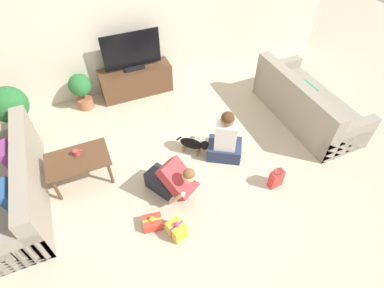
% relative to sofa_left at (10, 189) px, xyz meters
% --- Properties ---
extents(ground_plane, '(16.00, 16.00, 0.00)m').
position_rel_sofa_left_xyz_m(ground_plane, '(2.39, -0.54, -0.30)').
color(ground_plane, beige).
extents(wall_back, '(8.40, 0.06, 2.60)m').
position_rel_sofa_left_xyz_m(wall_back, '(2.39, 2.09, 1.00)').
color(wall_back, beige).
rests_on(wall_back, ground_plane).
extents(sofa_left, '(0.92, 2.06, 0.85)m').
position_rel_sofa_left_xyz_m(sofa_left, '(0.00, 0.00, 0.00)').
color(sofa_left, gray).
rests_on(sofa_left, ground_plane).
extents(sofa_right, '(0.92, 2.06, 0.85)m').
position_rel_sofa_left_xyz_m(sofa_right, '(4.77, -0.09, -0.00)').
color(sofa_right, gray).
rests_on(sofa_right, ground_plane).
extents(coffee_table, '(0.86, 0.55, 0.47)m').
position_rel_sofa_left_xyz_m(coffee_table, '(0.93, 0.03, 0.11)').
color(coffee_table, brown).
rests_on(coffee_table, ground_plane).
extents(tv_console, '(1.34, 0.42, 0.55)m').
position_rel_sofa_left_xyz_m(tv_console, '(2.25, 1.81, -0.02)').
color(tv_console, brown).
rests_on(tv_console, ground_plane).
extents(tv, '(1.05, 0.20, 0.70)m').
position_rel_sofa_left_xyz_m(tv, '(2.25, 1.81, 0.57)').
color(tv, black).
rests_on(tv, tv_console).
extents(potted_plant_back_left, '(0.40, 0.40, 0.69)m').
position_rel_sofa_left_xyz_m(potted_plant_back_left, '(1.23, 1.76, 0.11)').
color(potted_plant_back_left, '#A36042').
rests_on(potted_plant_back_left, ground_plane).
extents(potted_plant_corner_left, '(0.57, 0.57, 0.96)m').
position_rel_sofa_left_xyz_m(potted_plant_corner_left, '(0.14, 1.38, 0.31)').
color(potted_plant_corner_left, '#A36042').
rests_on(potted_plant_corner_left, ground_plane).
extents(person_kneeling, '(0.65, 0.82, 0.76)m').
position_rel_sofa_left_xyz_m(person_kneeling, '(2.04, -0.73, 0.03)').
color(person_kneeling, '#23232D').
rests_on(person_kneeling, ground_plane).
extents(person_sitting, '(0.65, 0.62, 0.93)m').
position_rel_sofa_left_xyz_m(person_sitting, '(3.04, -0.36, 0.05)').
color(person_sitting, '#283351').
rests_on(person_sitting, ground_plane).
extents(dog, '(0.43, 0.42, 0.30)m').
position_rel_sofa_left_xyz_m(dog, '(2.64, -0.11, -0.11)').
color(dog, black).
rests_on(dog, ground_plane).
extents(gift_box_a, '(0.28, 0.24, 0.20)m').
position_rel_sofa_left_xyz_m(gift_box_a, '(1.62, -1.09, -0.23)').
color(gift_box_a, red).
rests_on(gift_box_a, ground_plane).
extents(gift_box_b, '(0.25, 0.27, 0.28)m').
position_rel_sofa_left_xyz_m(gift_box_b, '(1.87, -1.33, -0.18)').
color(gift_box_b, yellow).
rests_on(gift_box_b, ground_plane).
extents(gift_bag_a, '(0.21, 0.14, 0.32)m').
position_rel_sofa_left_xyz_m(gift_bag_a, '(3.46, -1.17, -0.14)').
color(gift_bag_a, red).
rests_on(gift_bag_a, ground_plane).
extents(mug, '(0.12, 0.08, 0.09)m').
position_rel_sofa_left_xyz_m(mug, '(0.94, 0.10, 0.22)').
color(mug, '#B23D38').
rests_on(mug, coffee_table).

